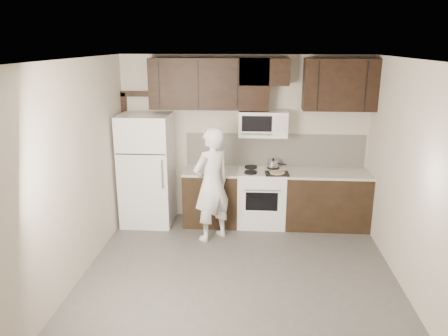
# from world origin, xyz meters

# --- Properties ---
(floor) EXTENTS (4.50, 4.50, 0.00)m
(floor) POSITION_xyz_m (0.00, 0.00, 0.00)
(floor) COLOR #53504E
(floor) RESTS_ON ground
(back_wall) EXTENTS (4.00, 0.00, 4.00)m
(back_wall) POSITION_xyz_m (0.00, 2.25, 1.35)
(back_wall) COLOR beige
(back_wall) RESTS_ON ground
(ceiling) EXTENTS (4.50, 4.50, 0.00)m
(ceiling) POSITION_xyz_m (0.00, 0.00, 2.70)
(ceiling) COLOR white
(ceiling) RESTS_ON back_wall
(counter_run) EXTENTS (2.95, 0.64, 0.91)m
(counter_run) POSITION_xyz_m (0.60, 1.94, 0.46)
(counter_run) COLOR black
(counter_run) RESTS_ON floor
(stove) EXTENTS (0.76, 0.66, 0.94)m
(stove) POSITION_xyz_m (0.30, 1.94, 0.46)
(stove) COLOR white
(stove) RESTS_ON floor
(backsplash) EXTENTS (2.90, 0.02, 0.54)m
(backsplash) POSITION_xyz_m (0.50, 2.24, 1.18)
(backsplash) COLOR beige
(backsplash) RESTS_ON counter_run
(upper_cabinets) EXTENTS (3.48, 0.35, 0.78)m
(upper_cabinets) POSITION_xyz_m (0.21, 2.08, 2.28)
(upper_cabinets) COLOR black
(upper_cabinets) RESTS_ON back_wall
(microwave) EXTENTS (0.76, 0.42, 0.40)m
(microwave) POSITION_xyz_m (0.30, 2.06, 1.65)
(microwave) COLOR white
(microwave) RESTS_ON upper_cabinets
(refrigerator) EXTENTS (0.80, 0.76, 1.80)m
(refrigerator) POSITION_xyz_m (-1.55, 1.89, 0.90)
(refrigerator) COLOR white
(refrigerator) RESTS_ON floor
(door_trim) EXTENTS (0.50, 0.08, 2.12)m
(door_trim) POSITION_xyz_m (-1.92, 2.21, 1.25)
(door_trim) COLOR black
(door_trim) RESTS_ON floor
(saucepan) EXTENTS (0.30, 0.20, 0.18)m
(saucepan) POSITION_xyz_m (0.48, 2.09, 0.98)
(saucepan) COLOR silver
(saucepan) RESTS_ON stove
(baking_tray) EXTENTS (0.37, 0.29, 0.02)m
(baking_tray) POSITION_xyz_m (0.53, 1.76, 0.92)
(baking_tray) COLOR black
(baking_tray) RESTS_ON counter_run
(pizza) EXTENTS (0.26, 0.26, 0.02)m
(pizza) POSITION_xyz_m (0.53, 1.76, 0.94)
(pizza) COLOR beige
(pizza) RESTS_ON baking_tray
(person) EXTENTS (0.74, 0.73, 1.73)m
(person) POSITION_xyz_m (-0.45, 1.33, 0.86)
(person) COLOR white
(person) RESTS_ON floor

